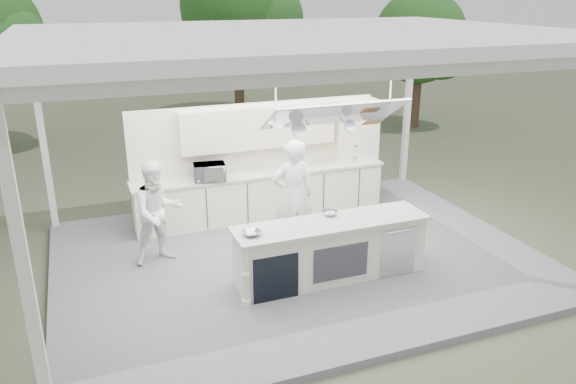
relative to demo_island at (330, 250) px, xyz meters
name	(u,v)px	position (x,y,z in m)	size (l,w,h in m)	color
ground	(297,261)	(-0.18, 0.91, -0.60)	(90.00, 90.00, 0.00)	#3F4831
stage_deck	(297,258)	(-0.18, 0.91, -0.54)	(8.00, 6.00, 0.12)	slate
tent	(299,40)	(-0.18, 0.90, 3.11)	(8.20, 6.20, 3.86)	white
demo_island	(330,250)	(0.00, 0.00, 0.00)	(3.10, 0.79, 0.95)	beige
back_counter	(262,194)	(-0.18, 2.81, 0.00)	(5.08, 0.72, 0.95)	beige
back_wall_unit	(279,142)	(0.27, 3.03, 0.98)	(5.05, 0.48, 2.25)	beige
tree_cluster	(174,29)	(-0.34, 10.68, 2.69)	(19.55, 9.40, 5.85)	#453222
head_chef	(293,196)	(-0.18, 1.14, 0.52)	(0.73, 0.48, 2.00)	white
sous_chef	(158,212)	(-2.39, 1.55, 0.40)	(0.85, 0.66, 1.74)	white
toaster_oven	(209,172)	(-1.26, 2.63, 0.64)	(0.58, 0.39, 0.32)	silver
bowl_large	(252,233)	(-1.28, -0.03, 0.51)	(0.28, 0.28, 0.07)	#ACAFB3
bowl_small	(330,213)	(0.11, 0.26, 0.51)	(0.23, 0.23, 0.07)	#B6B9BE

